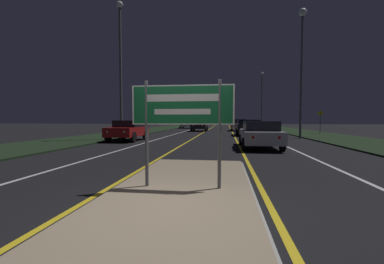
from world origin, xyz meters
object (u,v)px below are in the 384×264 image
object	(u,v)px
streetlight_left_near	(120,56)
car_receding_3	(256,124)
car_receding_0	(260,134)
car_approaching_0	(128,130)
streetlight_right_near	(302,50)
car_receding_2	(239,125)
warning_sign	(320,120)
car_approaching_2	(187,124)
highway_sign	(182,111)
streetlight_right_far	(262,94)
car_approaching_1	(200,125)
car_receding_1	(246,127)

from	to	relation	value
streetlight_left_near	car_receding_3	bearing A→B (deg)	64.48
car_receding_0	car_approaching_0	world-z (taller)	car_approaching_0
streetlight_right_near	car_receding_2	xyz separation A→B (m)	(-4.13, 12.82, -6.06)
car_receding_0	warning_sign	xyz separation A→B (m)	(7.45, 12.89, 0.72)
car_approaching_2	streetlight_right_near	bearing A→B (deg)	-60.63
highway_sign	streetlight_right_far	xyz separation A→B (m)	(6.57, 37.27, 3.82)
streetlight_right_far	car_approaching_0	distance (m)	28.56
streetlight_left_near	streetlight_right_near	xyz separation A→B (m)	(13.25, 3.43, 0.90)
car_receding_0	car_approaching_1	size ratio (longest dim) A/B	1.10
highway_sign	car_receding_0	size ratio (longest dim) A/B	0.48
streetlight_right_far	warning_sign	bearing A→B (deg)	-77.42
car_receding_1	car_approaching_1	world-z (taller)	car_approaching_1
streetlight_right_far	car_receding_3	xyz separation A→B (m)	(-0.63, 1.39, -4.73)
car_approaching_1	car_approaching_2	world-z (taller)	car_approaching_1
streetlight_right_near	car_approaching_1	bearing A→B (deg)	128.53
streetlight_right_far	car_receding_1	size ratio (longest dim) A/B	2.16
streetlight_left_near	car_receding_0	size ratio (longest dim) A/B	2.15
streetlight_right_far	car_receding_0	xyz separation A→B (m)	(-3.93, -28.67, -4.75)
streetlight_right_far	car_approaching_2	distance (m)	13.12
car_receding_0	car_approaching_1	world-z (taller)	car_approaching_1
car_receding_1	car_receding_3	distance (m)	19.98
streetlight_left_near	streetlight_right_near	distance (m)	13.72
streetlight_right_far	car_approaching_0	world-z (taller)	streetlight_right_far
warning_sign	car_receding_1	bearing A→B (deg)	-160.69
streetlight_right_far	streetlight_right_near	bearing A→B (deg)	-89.72
car_receding_3	car_approaching_0	xyz separation A→B (m)	(-11.83, -26.64, 0.00)
car_receding_2	car_approaching_1	bearing A→B (deg)	-164.52
car_approaching_1	car_approaching_2	bearing A→B (deg)	107.06
car_receding_1	car_receding_0	bearing A→B (deg)	-90.73
car_receding_2	car_approaching_2	distance (m)	12.21
streetlight_right_far	car_receding_1	distance (m)	19.31
car_approaching_0	car_approaching_2	xyz separation A→B (m)	(0.25, 25.75, -0.03)
streetlight_right_far	car_receding_3	bearing A→B (deg)	114.50
streetlight_left_near	car_approaching_1	distance (m)	16.27
car_receding_2	car_approaching_0	xyz separation A→B (m)	(-8.44, -16.69, -0.03)
car_receding_2	car_receding_3	bearing A→B (deg)	71.18
car_approaching_2	streetlight_left_near	bearing A→B (deg)	-92.12
car_approaching_2	streetlight_right_far	bearing A→B (deg)	-2.32
car_approaching_0	car_approaching_1	world-z (taller)	car_approaching_1
car_receding_0	warning_sign	world-z (taller)	warning_sign
car_receding_1	car_approaching_0	xyz separation A→B (m)	(-8.67, -6.91, -0.01)
warning_sign	streetlight_left_near	bearing A→B (deg)	-151.52
car_approaching_0	car_approaching_2	bearing A→B (deg)	89.43
streetlight_left_near	streetlight_right_far	world-z (taller)	streetlight_left_near
car_receding_1	warning_sign	world-z (taller)	warning_sign
streetlight_right_near	car_approaching_2	distance (m)	25.85
streetlight_right_near	car_receding_1	world-z (taller)	streetlight_right_near
streetlight_right_near	car_approaching_1	world-z (taller)	streetlight_right_near
car_receding_3	car_approaching_0	size ratio (longest dim) A/B	1.09
car_receding_3	car_approaching_1	world-z (taller)	car_approaching_1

